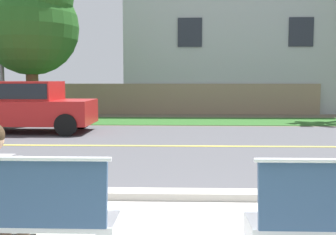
# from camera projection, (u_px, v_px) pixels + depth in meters

# --- Properties ---
(ground_plane) EXTENTS (140.00, 140.00, 0.00)m
(ground_plane) POSITION_uv_depth(u_px,v_px,m) (181.00, 137.00, 10.89)
(ground_plane) COLOR #665B4C
(curb_edge) EXTENTS (44.00, 0.30, 0.11)m
(curb_edge) POSITION_uv_depth(u_px,v_px,m) (181.00, 195.00, 5.26)
(curb_edge) COLOR #ADA89E
(curb_edge) RESTS_ON ground_plane
(street_asphalt) EXTENTS (52.00, 8.00, 0.01)m
(street_asphalt) POSITION_uv_depth(u_px,v_px,m) (181.00, 146.00, 9.40)
(street_asphalt) COLOR #515156
(street_asphalt) RESTS_ON ground_plane
(road_centre_line) EXTENTS (48.00, 0.14, 0.01)m
(road_centre_line) POSITION_uv_depth(u_px,v_px,m) (181.00, 146.00, 9.40)
(road_centre_line) COLOR #E0CC4C
(road_centre_line) RESTS_ON ground_plane
(far_verge_grass) EXTENTS (48.00, 2.80, 0.02)m
(far_verge_grass) POSITION_uv_depth(u_px,v_px,m) (181.00, 121.00, 15.02)
(far_verge_grass) COLOR #2D6026
(far_verge_grass) RESTS_ON ground_plane
(car_red_far) EXTENTS (4.30, 1.86, 1.54)m
(car_red_far) POSITION_uv_depth(u_px,v_px,m) (21.00, 104.00, 11.86)
(car_red_far) COLOR red
(car_red_far) RESTS_ON ground_plane
(streetlamp) EXTENTS (0.24, 2.10, 7.33)m
(streetlamp) POSITION_uv_depth(u_px,v_px,m) (2.00, 10.00, 14.63)
(streetlamp) COLOR gray
(streetlamp) RESTS_ON ground_plane
(shade_tree_left) EXTENTS (3.50, 3.50, 5.78)m
(shade_tree_left) POSITION_uv_depth(u_px,v_px,m) (33.00, 20.00, 14.31)
(shade_tree_left) COLOR brown
(shade_tree_left) RESTS_ON ground_plane
(garden_wall) EXTENTS (13.00, 0.36, 1.40)m
(garden_wall) POSITION_uv_depth(u_px,v_px,m) (177.00, 99.00, 18.13)
(garden_wall) COLOR gray
(garden_wall) RESTS_ON ground_plane
(house_across_street) EXTENTS (11.99, 6.91, 7.36)m
(house_across_street) POSITION_uv_depth(u_px,v_px,m) (235.00, 39.00, 20.92)
(house_across_street) COLOR #A3ADB2
(house_across_street) RESTS_ON ground_plane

